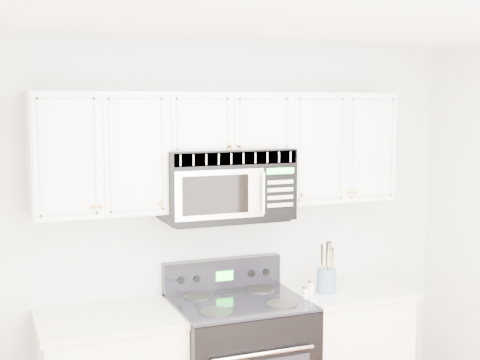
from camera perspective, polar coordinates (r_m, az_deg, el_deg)
room at (r=3.06m, az=9.19°, el=-10.71°), size 3.51×3.51×2.61m
base_cabinet_right at (r=4.90m, az=8.41°, el=-14.73°), size 0.86×0.65×0.92m
upper_cabinets at (r=4.36m, az=-1.38°, el=3.07°), size 2.44×0.37×0.75m
microwave at (r=4.34m, az=-1.22°, el=-0.32°), size 0.83×0.47×0.46m
utensil_crock at (r=4.61m, az=7.40°, el=-8.39°), size 0.13×0.13×0.35m
shaker_salt at (r=4.43m, az=5.62°, el=-9.59°), size 0.04×0.04×0.10m
shaker_pepper at (r=4.56m, az=6.10°, el=-9.09°), size 0.04×0.04×0.10m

